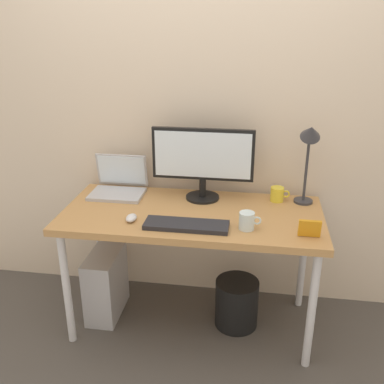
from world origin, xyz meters
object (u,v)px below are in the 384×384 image
(desk, at_px, (192,222))
(coffee_mug, at_px, (277,194))
(mouse, at_px, (131,218))
(photo_frame, at_px, (310,228))
(glass_cup, at_px, (247,221))
(wastebasket, at_px, (237,303))
(monitor, at_px, (203,159))
(desk_lamp, at_px, (309,145))
(computer_tower, at_px, (106,284))
(laptop, at_px, (119,184))
(keyboard, at_px, (186,225))

(desk, xyz_separation_m, coffee_mug, (0.48, 0.23, 0.11))
(desk, distance_m, mouse, 0.36)
(desk, distance_m, photo_frame, 0.67)
(glass_cup, relative_size, wastebasket, 0.38)
(monitor, distance_m, desk_lamp, 0.60)
(mouse, xyz_separation_m, wastebasket, (0.58, 0.18, -0.61))
(glass_cup, relative_size, computer_tower, 0.27)
(coffee_mug, height_order, wastebasket, coffee_mug)
(computer_tower, bearing_deg, wastebasket, 0.33)
(laptop, height_order, keyboard, laptop)
(photo_frame, xyz_separation_m, wastebasket, (-0.35, 0.23, -0.65))
(desk_lamp, height_order, photo_frame, desk_lamp)
(desk_lamp, bearing_deg, mouse, -158.59)
(desk_lamp, distance_m, glass_cup, 0.58)
(mouse, relative_size, photo_frame, 0.82)
(desk_lamp, bearing_deg, photo_frame, -90.94)
(glass_cup, height_order, wastebasket, glass_cup)
(mouse, relative_size, glass_cup, 0.78)
(desk, bearing_deg, coffee_mug, 25.82)
(monitor, bearing_deg, laptop, 178.31)
(monitor, height_order, keyboard, monitor)
(desk_lamp, xyz_separation_m, wastebasket, (-0.36, -0.19, -0.95))
(photo_frame, bearing_deg, glass_cup, 172.07)
(laptop, relative_size, wastebasket, 1.07)
(monitor, distance_m, laptop, 0.55)
(keyboard, height_order, mouse, mouse)
(glass_cup, height_order, computer_tower, glass_cup)
(monitor, relative_size, glass_cup, 5.18)
(mouse, bearing_deg, computer_tower, 144.18)
(desk, bearing_deg, keyboard, -91.34)
(monitor, bearing_deg, photo_frame, -35.11)
(desk_lamp, xyz_separation_m, coffee_mug, (-0.15, 0.03, -0.31))
(desk_lamp, xyz_separation_m, photo_frame, (-0.01, -0.41, -0.31))
(photo_frame, height_order, wastebasket, photo_frame)
(monitor, distance_m, computer_tower, 0.99)
(glass_cup, bearing_deg, computer_tower, 168.11)
(glass_cup, distance_m, photo_frame, 0.31)
(monitor, distance_m, keyboard, 0.46)
(desk, xyz_separation_m, photo_frame, (0.62, -0.21, 0.11))
(monitor, bearing_deg, mouse, -132.83)
(coffee_mug, bearing_deg, laptop, -179.23)
(desk_lamp, relative_size, coffee_mug, 4.40)
(keyboard, distance_m, coffee_mug, 0.64)
(mouse, bearing_deg, desk_lamp, 21.41)
(glass_cup, height_order, photo_frame, same)
(mouse, height_order, photo_frame, photo_frame)
(monitor, xyz_separation_m, wastebasket, (0.24, -0.18, -0.85))
(monitor, xyz_separation_m, photo_frame, (0.59, -0.41, -0.20))
(desk, relative_size, glass_cup, 12.68)
(desk, bearing_deg, glass_cup, -28.38)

